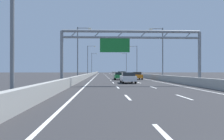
# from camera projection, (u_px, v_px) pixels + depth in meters

# --- Properties ---
(ground_plane) EXTENTS (260.00, 260.00, 0.00)m
(ground_plane) POSITION_uv_depth(u_px,v_px,m) (109.00, 75.00, 102.43)
(ground_plane) COLOR #2D2D30
(lane_dash_left_0) EXTENTS (0.16, 3.00, 0.01)m
(lane_dash_left_0) POSITION_uv_depth(u_px,v_px,m) (168.00, 138.00, 5.95)
(lane_dash_left_0) COLOR white
(lane_dash_left_0) RESTS_ON ground_plane
(lane_dash_left_1) EXTENTS (0.16, 3.00, 0.01)m
(lane_dash_left_1) POSITION_uv_depth(u_px,v_px,m) (128.00, 97.00, 14.94)
(lane_dash_left_1) COLOR white
(lane_dash_left_1) RESTS_ON ground_plane
(lane_dash_left_2) EXTENTS (0.16, 3.00, 0.01)m
(lane_dash_left_2) POSITION_uv_depth(u_px,v_px,m) (118.00, 87.00, 23.93)
(lane_dash_left_2) COLOR white
(lane_dash_left_2) RESTS_ON ground_plane
(lane_dash_left_3) EXTENTS (0.16, 3.00, 0.01)m
(lane_dash_left_3) POSITION_uv_depth(u_px,v_px,m) (113.00, 83.00, 32.92)
(lane_dash_left_3) COLOR white
(lane_dash_left_3) RESTS_ON ground_plane
(lane_dash_left_4) EXTENTS (0.16, 3.00, 0.01)m
(lane_dash_left_4) POSITION_uv_depth(u_px,v_px,m) (111.00, 80.00, 41.91)
(lane_dash_left_4) COLOR white
(lane_dash_left_4) RESTS_ON ground_plane
(lane_dash_left_5) EXTENTS (0.16, 3.00, 0.01)m
(lane_dash_left_5) POSITION_uv_depth(u_px,v_px,m) (109.00, 79.00, 50.90)
(lane_dash_left_5) COLOR white
(lane_dash_left_5) RESTS_ON ground_plane
(lane_dash_left_6) EXTENTS (0.16, 3.00, 0.01)m
(lane_dash_left_6) POSITION_uv_depth(u_px,v_px,m) (108.00, 77.00, 59.90)
(lane_dash_left_6) COLOR white
(lane_dash_left_6) RESTS_ON ground_plane
(lane_dash_left_7) EXTENTS (0.16, 3.00, 0.01)m
(lane_dash_left_7) POSITION_uv_depth(u_px,v_px,m) (107.00, 76.00, 68.89)
(lane_dash_left_7) COLOR white
(lane_dash_left_7) RESTS_ON ground_plane
(lane_dash_left_8) EXTENTS (0.16, 3.00, 0.01)m
(lane_dash_left_8) POSITION_uv_depth(u_px,v_px,m) (106.00, 76.00, 77.88)
(lane_dash_left_8) COLOR white
(lane_dash_left_8) RESTS_ON ground_plane
(lane_dash_left_9) EXTENTS (0.16, 3.00, 0.01)m
(lane_dash_left_9) POSITION_uv_depth(u_px,v_px,m) (106.00, 75.00, 86.87)
(lane_dash_left_9) COLOR white
(lane_dash_left_9) RESTS_ON ground_plane
(lane_dash_left_10) EXTENTS (0.16, 3.00, 0.01)m
(lane_dash_left_10) POSITION_uv_depth(u_px,v_px,m) (105.00, 75.00, 95.86)
(lane_dash_left_10) COLOR white
(lane_dash_left_10) RESTS_ON ground_plane
(lane_dash_left_11) EXTENTS (0.16, 3.00, 0.01)m
(lane_dash_left_11) POSITION_uv_depth(u_px,v_px,m) (105.00, 75.00, 104.85)
(lane_dash_left_11) COLOR white
(lane_dash_left_11) RESTS_ON ground_plane
(lane_dash_left_12) EXTENTS (0.16, 3.00, 0.01)m
(lane_dash_left_12) POSITION_uv_depth(u_px,v_px,m) (105.00, 74.00, 113.84)
(lane_dash_left_12) COLOR white
(lane_dash_left_12) RESTS_ON ground_plane
(lane_dash_left_13) EXTENTS (0.16, 3.00, 0.01)m
(lane_dash_left_13) POSITION_uv_depth(u_px,v_px,m) (104.00, 74.00, 122.83)
(lane_dash_left_13) COLOR white
(lane_dash_left_13) RESTS_ON ground_plane
(lane_dash_left_14) EXTENTS (0.16, 3.00, 0.01)m
(lane_dash_left_14) POSITION_uv_depth(u_px,v_px,m) (104.00, 74.00, 131.82)
(lane_dash_left_14) COLOR white
(lane_dash_left_14) RESTS_ON ground_plane
(lane_dash_left_15) EXTENTS (0.16, 3.00, 0.01)m
(lane_dash_left_15) POSITION_uv_depth(u_px,v_px,m) (104.00, 74.00, 140.81)
(lane_dash_left_15) COLOR white
(lane_dash_left_15) RESTS_ON ground_plane
(lane_dash_left_16) EXTENTS (0.16, 3.00, 0.01)m
(lane_dash_left_16) POSITION_uv_depth(u_px,v_px,m) (104.00, 73.00, 149.80)
(lane_dash_left_16) COLOR white
(lane_dash_left_16) RESTS_ON ground_plane
(lane_dash_left_17) EXTENTS (0.16, 3.00, 0.01)m
(lane_dash_left_17) POSITION_uv_depth(u_px,v_px,m) (104.00, 73.00, 158.79)
(lane_dash_left_17) COLOR white
(lane_dash_left_17) RESTS_ON ground_plane
(lane_dash_right_1) EXTENTS (0.16, 3.00, 0.01)m
(lane_dash_right_1) POSITION_uv_depth(u_px,v_px,m) (184.00, 97.00, 15.11)
(lane_dash_right_1) COLOR white
(lane_dash_right_1) RESTS_ON ground_plane
(lane_dash_right_2) EXTENTS (0.16, 3.00, 0.01)m
(lane_dash_right_2) POSITION_uv_depth(u_px,v_px,m) (153.00, 87.00, 24.10)
(lane_dash_right_2) COLOR white
(lane_dash_right_2) RESTS_ON ground_plane
(lane_dash_right_3) EXTENTS (0.16, 3.00, 0.01)m
(lane_dash_right_3) POSITION_uv_depth(u_px,v_px,m) (139.00, 83.00, 33.09)
(lane_dash_right_3) COLOR white
(lane_dash_right_3) RESTS_ON ground_plane
(lane_dash_right_4) EXTENTS (0.16, 3.00, 0.01)m
(lane_dash_right_4) POSITION_uv_depth(u_px,v_px,m) (131.00, 80.00, 42.08)
(lane_dash_right_4) COLOR white
(lane_dash_right_4) RESTS_ON ground_plane
(lane_dash_right_5) EXTENTS (0.16, 3.00, 0.01)m
(lane_dash_right_5) POSITION_uv_depth(u_px,v_px,m) (126.00, 79.00, 51.07)
(lane_dash_right_5) COLOR white
(lane_dash_right_5) RESTS_ON ground_plane
(lane_dash_right_6) EXTENTS (0.16, 3.00, 0.01)m
(lane_dash_right_6) POSITION_uv_depth(u_px,v_px,m) (122.00, 77.00, 60.06)
(lane_dash_right_6) COLOR white
(lane_dash_right_6) RESTS_ON ground_plane
(lane_dash_right_7) EXTENTS (0.16, 3.00, 0.01)m
(lane_dash_right_7) POSITION_uv_depth(u_px,v_px,m) (119.00, 76.00, 69.05)
(lane_dash_right_7) COLOR white
(lane_dash_right_7) RESTS_ON ground_plane
(lane_dash_right_8) EXTENTS (0.16, 3.00, 0.01)m
(lane_dash_right_8) POSITION_uv_depth(u_px,v_px,m) (117.00, 76.00, 78.04)
(lane_dash_right_8) COLOR white
(lane_dash_right_8) RESTS_ON ground_plane
(lane_dash_right_9) EXTENTS (0.16, 3.00, 0.01)m
(lane_dash_right_9) POSITION_uv_depth(u_px,v_px,m) (116.00, 75.00, 87.03)
(lane_dash_right_9) COLOR white
(lane_dash_right_9) RESTS_ON ground_plane
(lane_dash_right_10) EXTENTS (0.16, 3.00, 0.01)m
(lane_dash_right_10) POSITION_uv_depth(u_px,v_px,m) (114.00, 75.00, 96.02)
(lane_dash_right_10) COLOR white
(lane_dash_right_10) RESTS_ON ground_plane
(lane_dash_right_11) EXTENTS (0.16, 3.00, 0.01)m
(lane_dash_right_11) POSITION_uv_depth(u_px,v_px,m) (113.00, 74.00, 105.01)
(lane_dash_right_11) COLOR white
(lane_dash_right_11) RESTS_ON ground_plane
(lane_dash_right_12) EXTENTS (0.16, 3.00, 0.01)m
(lane_dash_right_12) POSITION_uv_depth(u_px,v_px,m) (112.00, 74.00, 114.00)
(lane_dash_right_12) COLOR white
(lane_dash_right_12) RESTS_ON ground_plane
(lane_dash_right_13) EXTENTS (0.16, 3.00, 0.01)m
(lane_dash_right_13) POSITION_uv_depth(u_px,v_px,m) (111.00, 74.00, 122.99)
(lane_dash_right_13) COLOR white
(lane_dash_right_13) RESTS_ON ground_plane
(lane_dash_right_14) EXTENTS (0.16, 3.00, 0.01)m
(lane_dash_right_14) POSITION_uv_depth(u_px,v_px,m) (111.00, 74.00, 131.98)
(lane_dash_right_14) COLOR white
(lane_dash_right_14) RESTS_ON ground_plane
(lane_dash_right_15) EXTENTS (0.16, 3.00, 0.01)m
(lane_dash_right_15) POSITION_uv_depth(u_px,v_px,m) (110.00, 74.00, 140.98)
(lane_dash_right_15) COLOR white
(lane_dash_right_15) RESTS_ON ground_plane
(lane_dash_right_16) EXTENTS (0.16, 3.00, 0.01)m
(lane_dash_right_16) POSITION_uv_depth(u_px,v_px,m) (110.00, 73.00, 149.97)
(lane_dash_right_16) COLOR white
(lane_dash_right_16) RESTS_ON ground_plane
(lane_dash_right_17) EXTENTS (0.16, 3.00, 0.01)m
(lane_dash_right_17) POSITION_uv_depth(u_px,v_px,m) (109.00, 73.00, 158.96)
(lane_dash_right_17) COLOR white
(lane_dash_right_17) RESTS_ON ground_plane
(edge_line_left) EXTENTS (0.16, 176.00, 0.01)m
(edge_line_left) POSITION_uv_depth(u_px,v_px,m) (97.00, 75.00, 90.21)
(edge_line_left) COLOR white
(edge_line_left) RESTS_ON ground_plane
(edge_line_right) EXTENTS (0.16, 176.00, 0.01)m
(edge_line_right) POSITION_uv_depth(u_px,v_px,m) (124.00, 75.00, 90.68)
(edge_line_right) COLOR white
(edge_line_right) RESTS_ON ground_plane
(barrier_left) EXTENTS (0.45, 220.00, 0.95)m
(barrier_left) POSITION_uv_depth(u_px,v_px,m) (94.00, 73.00, 112.11)
(barrier_left) COLOR #9E9E99
(barrier_left) RESTS_ON ground_plane
(barrier_right) EXTENTS (0.45, 220.00, 0.95)m
(barrier_right) POSITION_uv_depth(u_px,v_px,m) (123.00, 73.00, 112.74)
(barrier_right) COLOR #9E9E99
(barrier_right) RESTS_ON ground_plane
(sign_gantry) EXTENTS (16.23, 0.36, 6.36)m
(sign_gantry) POSITION_uv_depth(u_px,v_px,m) (129.00, 43.00, 27.11)
(sign_gantry) COLOR gray
(sign_gantry) RESTS_ON ground_plane
(streetlamp_left_mid) EXTENTS (2.58, 0.28, 9.50)m
(streetlamp_left_mid) POSITION_uv_depth(u_px,v_px,m) (79.00, 50.00, 42.37)
(streetlamp_left_mid) COLOR slate
(streetlamp_left_mid) RESTS_ON ground_plane
(streetlamp_right_mid) EXTENTS (2.58, 0.28, 9.50)m
(streetlamp_right_mid) POSITION_uv_depth(u_px,v_px,m) (161.00, 50.00, 43.05)
(streetlamp_right_mid) COLOR slate
(streetlamp_right_mid) RESTS_ON ground_plane
(streetlamp_left_far) EXTENTS (2.58, 0.28, 9.50)m
(streetlamp_left_far) POSITION_uv_depth(u_px,v_px,m) (88.00, 59.00, 73.49)
(streetlamp_left_far) COLOR slate
(streetlamp_left_far) RESTS_ON ground_plane
(streetlamp_right_far) EXTENTS (2.58, 0.28, 9.50)m
(streetlamp_right_far) POSITION_uv_depth(u_px,v_px,m) (136.00, 59.00, 74.16)
(streetlamp_right_far) COLOR slate
(streetlamp_right_far) RESTS_ON ground_plane
(streetlamp_left_distant) EXTENTS (2.58, 0.28, 9.50)m
(streetlamp_left_distant) POSITION_uv_depth(u_px,v_px,m) (92.00, 62.00, 104.60)
(streetlamp_left_distant) COLOR slate
(streetlamp_left_distant) RESTS_ON ground_plane
(streetlamp_right_distant) EXTENTS (2.58, 0.28, 9.50)m
(streetlamp_right_distant) POSITION_uv_depth(u_px,v_px,m) (126.00, 62.00, 105.28)
(streetlamp_right_distant) COLOR slate
(streetlamp_right_distant) RESTS_ON ground_plane
(orange_car) EXTENTS (1.78, 4.12, 1.45)m
(orange_car) POSITION_uv_depth(u_px,v_px,m) (137.00, 76.00, 45.77)
(orange_car) COLOR orange
(orange_car) RESTS_ON ground_plane
(green_car) EXTENTS (1.87, 4.56, 1.40)m
(green_car) POSITION_uv_depth(u_px,v_px,m) (119.00, 76.00, 44.28)
(green_car) COLOR #1E7A38
(green_car) RESTS_ON ground_plane
(yellow_car) EXTENTS (1.70, 4.23, 1.47)m
(yellow_car) POSITION_uv_depth(u_px,v_px,m) (123.00, 74.00, 77.43)
(yellow_car) COLOR yellow
(yellow_car) RESTS_ON ground_plane
(black_car) EXTENTS (1.76, 4.34, 1.40)m
(black_car) POSITION_uv_depth(u_px,v_px,m) (120.00, 73.00, 93.35)
(black_car) COLOR black
(black_car) RESTS_ON ground_plane
(white_car) EXTENTS (1.83, 4.60, 1.47)m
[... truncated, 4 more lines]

